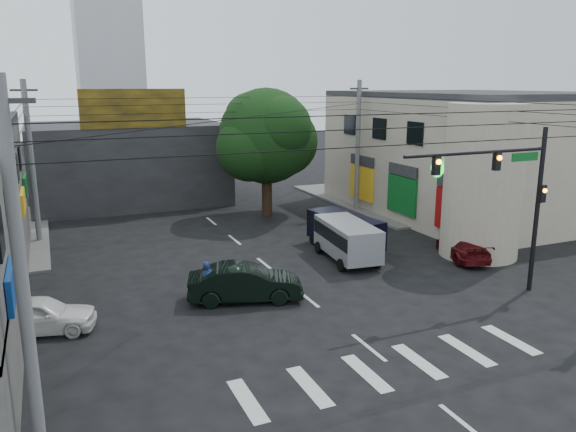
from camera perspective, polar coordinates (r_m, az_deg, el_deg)
ground at (r=22.61m, az=4.18°, el=-10.07°), size 160.00×160.00×0.00m
sidewalk_far_right at (r=46.56m, az=13.68°, el=1.96°), size 16.00×16.00×0.15m
building_right at (r=42.13m, az=18.05°, el=5.92°), size 14.00×18.00×8.00m
corner_column at (r=30.87m, az=19.20°, el=3.34°), size 4.00×4.00×8.00m
building_far at (r=45.11m, az=-15.98°, el=5.23°), size 14.00×10.00×6.00m
billboard at (r=39.89m, az=-15.41°, el=10.48°), size 7.00×0.30×2.60m
street_tree at (r=38.07m, az=-2.21°, el=8.07°), size 6.40×6.40×8.70m
traffic_gantry at (r=25.00m, az=21.63°, el=2.87°), size 7.10×0.35×7.20m
utility_pole_near_left at (r=14.55m, az=-25.48°, el=-5.51°), size 0.32×0.32×9.20m
utility_pole_far_left at (r=34.64m, az=-24.60°, el=4.89°), size 0.32×0.32×9.20m
utility_pole_far_right at (r=40.09m, az=7.09°, el=6.99°), size 0.32×0.32×9.20m
dark_sedan at (r=23.82m, az=-4.37°, el=-6.79°), size 4.30×5.70×1.57m
white_compact at (r=22.82m, az=-24.01°, el=-9.16°), size 3.60×4.84×1.38m
maroon_sedan at (r=30.76m, az=17.36°, el=-3.04°), size 4.30×5.29×1.23m
silver_minivan at (r=29.13m, az=6.03°, el=-2.60°), size 5.07×2.91×2.01m
navy_van at (r=30.98m, az=5.79°, el=-1.69°), size 5.34×3.16×1.94m
traffic_officer at (r=23.45m, az=-8.11°, el=-6.82°), size 1.05×1.00×1.89m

